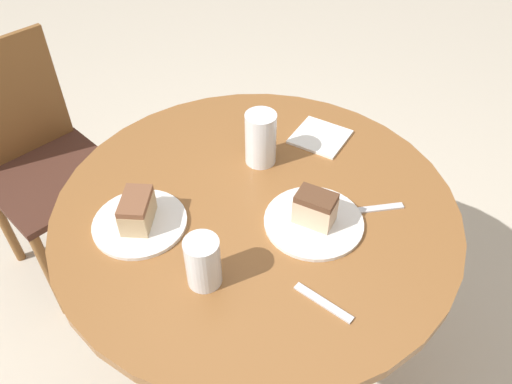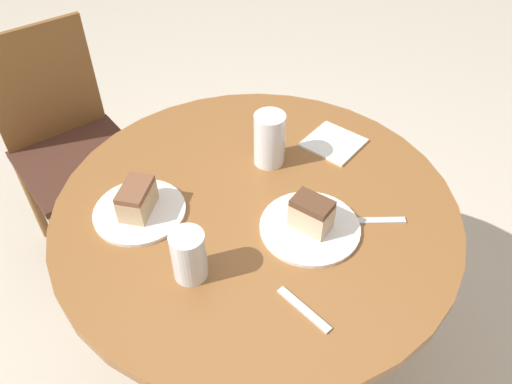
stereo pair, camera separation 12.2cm
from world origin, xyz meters
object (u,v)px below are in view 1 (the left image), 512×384
at_px(plate_near, 314,222).
at_px(cake_slice_near, 315,208).
at_px(glass_lemonade, 203,264).
at_px(chair, 42,164).
at_px(cake_slice_far, 137,210).
at_px(glass_water, 261,141).
at_px(plate_far, 140,223).

bearing_deg(plate_near, cake_slice_near, -90.00).
bearing_deg(glass_lemonade, cake_slice_near, -17.84).
bearing_deg(chair, cake_slice_far, -94.24).
bearing_deg(glass_water, chair, 105.79).
relative_size(chair, cake_slice_far, 7.34).
height_order(plate_near, glass_lemonade, glass_lemonade).
xyz_separation_m(chair, glass_water, (0.23, -0.82, 0.36)).
height_order(cake_slice_far, glass_lemonade, glass_lemonade).
relative_size(cake_slice_far, glass_lemonade, 1.00).
xyz_separation_m(glass_lemonade, glass_water, (0.39, 0.15, 0.01)).
relative_size(plate_near, cake_slice_far, 1.95).
bearing_deg(glass_lemonade, cake_slice_far, 84.02).
bearing_deg(cake_slice_near, plate_near, 90.00).
bearing_deg(chair, glass_lemonade, -93.20).
bearing_deg(plate_near, glass_lemonade, 162.16).
relative_size(plate_near, plate_far, 1.06).
relative_size(chair, glass_water, 6.01).
height_order(plate_far, cake_slice_near, cake_slice_near).
height_order(chair, plate_near, chair).
height_order(cake_slice_near, cake_slice_far, cake_slice_near).
distance_m(cake_slice_far, glass_lemonade, 0.23).
distance_m(cake_slice_near, glass_water, 0.27).
bearing_deg(glass_lemonade, chair, 80.64).
xyz_separation_m(plate_far, glass_water, (0.37, -0.08, 0.06)).
xyz_separation_m(chair, plate_far, (-0.14, -0.74, 0.29)).
xyz_separation_m(cake_slice_far, glass_water, (0.37, -0.08, 0.02)).
distance_m(cake_slice_near, glass_lemonade, 0.30).
relative_size(chair, cake_slice_near, 8.79).
height_order(plate_far, glass_lemonade, glass_lemonade).
bearing_deg(cake_slice_far, chair, 79.59).
height_order(glass_lemonade, glass_water, glass_water).
relative_size(chair, glass_lemonade, 7.33).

